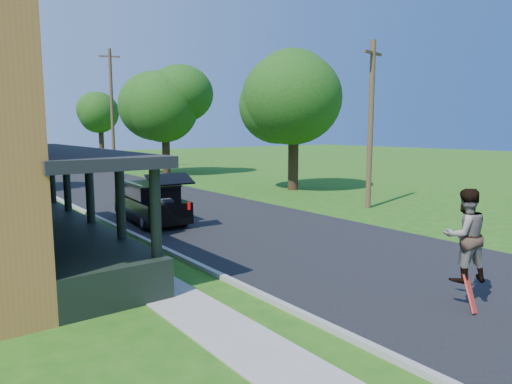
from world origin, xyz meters
TOP-DOWN VIEW (x-y plane):
  - ground at (0.00, 0.00)m, footprint 140.00×140.00m
  - street at (0.00, 20.00)m, footprint 8.00×120.00m
  - curb at (-4.05, 20.00)m, footprint 0.15×120.00m
  - sidewalk at (-5.60, 20.00)m, footprint 1.30×120.00m
  - black_suv at (-2.54, 9.00)m, footprint 2.01×4.59m
  - skateboarder at (-1.00, -3.00)m, footprint 1.16×1.06m
  - skateboard at (-1.15, -3.26)m, footprint 0.38×0.41m
  - tree_right_near at (8.47, 13.04)m, footprint 6.58×6.24m
  - tree_right_mid at (6.32, 25.98)m, footprint 5.91×5.72m
  - tree_right_far at (7.92, 46.32)m, footprint 6.59×6.21m
  - utility_pole_near at (7.00, 6.00)m, footprint 1.52×0.41m
  - utility_pole_far at (4.50, 32.63)m, footprint 1.70×0.71m

SIDE VIEW (x-z plane):
  - ground at x=0.00m, z-range 0.00..0.00m
  - street at x=0.00m, z-range -0.01..0.01m
  - curb at x=-4.05m, z-range -0.06..0.06m
  - sidewalk at x=-5.60m, z-range -0.01..0.01m
  - skateboard at x=-1.15m, z-range -0.02..0.82m
  - black_suv at x=-2.54m, z-range -0.25..1.85m
  - skateboarder at x=-1.00m, z-range 0.55..2.49m
  - utility_pole_near at x=7.00m, z-range 0.13..7.78m
  - tree_right_near at x=8.47m, z-range 1.12..9.52m
  - utility_pole_far at x=4.50m, z-range 0.16..10.77m
  - tree_right_far at x=7.92m, z-range 1.52..9.89m
  - tree_right_mid at x=6.32m, z-range 1.50..10.75m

